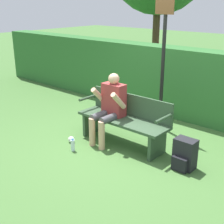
% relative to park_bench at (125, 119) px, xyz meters
% --- Properties ---
extents(ground_plane, '(40.00, 40.00, 0.00)m').
position_rel_park_bench_xyz_m(ground_plane, '(0.00, -0.06, -0.45)').
color(ground_plane, '#426B33').
extents(hedge_back, '(12.00, 0.55, 1.48)m').
position_rel_park_bench_xyz_m(hedge_back, '(0.00, 1.89, 0.29)').
color(hedge_back, '#2D662D').
rests_on(hedge_back, ground).
extents(park_bench, '(1.71, 0.51, 0.87)m').
position_rel_park_bench_xyz_m(park_bench, '(0.00, 0.00, 0.00)').
color(park_bench, '#334C33').
rests_on(park_bench, ground).
extents(person_seated, '(0.55, 0.61, 1.23)m').
position_rel_park_bench_xyz_m(person_seated, '(-0.24, -0.12, 0.23)').
color(person_seated, '#993333').
rests_on(person_seated, ground).
extents(backpack, '(0.32, 0.30, 0.47)m').
position_rel_park_bench_xyz_m(backpack, '(1.25, -0.10, -0.23)').
color(backpack, black).
rests_on(backpack, ground).
extents(water_bottle, '(0.07, 0.07, 0.22)m').
position_rel_park_bench_xyz_m(water_bottle, '(-0.45, -0.83, -0.35)').
color(water_bottle, silver).
rests_on(water_bottle, ground).
extents(signpost, '(0.38, 0.09, 2.53)m').
position_rel_park_bench_xyz_m(signpost, '(0.08, 1.02, 1.00)').
color(signpost, black).
rests_on(signpost, ground).
extents(litter_crumple, '(0.11, 0.11, 0.11)m').
position_rel_park_bench_xyz_m(litter_crumple, '(-0.72, -0.63, -0.40)').
color(litter_crumple, silver).
rests_on(litter_crumple, ground).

